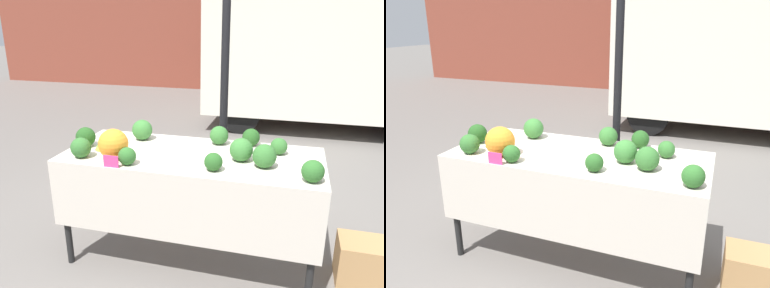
# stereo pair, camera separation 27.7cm
# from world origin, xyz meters

# --- Properties ---
(ground_plane) EXTENTS (40.00, 40.00, 0.00)m
(ground_plane) POSITION_xyz_m (0.00, 0.00, 0.00)
(ground_plane) COLOR slate
(tent_pole) EXTENTS (0.07, 0.07, 2.46)m
(tent_pole) POSITION_xyz_m (0.11, 0.65, 1.23)
(tent_pole) COLOR black
(tent_pole) RESTS_ON ground_plane
(parked_truck) EXTENTS (4.32, 2.13, 2.59)m
(parked_truck) POSITION_xyz_m (1.19, 4.44, 1.34)
(parked_truck) COLOR silver
(parked_truck) RESTS_ON ground_plane
(market_table) EXTENTS (1.92, 0.82, 0.88)m
(market_table) POSITION_xyz_m (0.00, -0.07, 0.76)
(market_table) COLOR beige
(market_table) RESTS_ON ground_plane
(orange_cauliflower) EXTENTS (0.22, 0.22, 0.22)m
(orange_cauliflower) POSITION_xyz_m (-0.52, -0.23, 0.99)
(orange_cauliflower) COLOR orange
(orange_cauliflower) RESTS_ON market_table
(romanesco_head) EXTENTS (0.16, 0.16, 0.13)m
(romanesco_head) POSITION_xyz_m (-0.68, -0.06, 0.94)
(romanesco_head) COLOR #93B238
(romanesco_head) RESTS_ON market_table
(broccoli_head_0) EXTENTS (0.17, 0.17, 0.17)m
(broccoli_head_0) POSITION_xyz_m (0.37, -0.04, 0.96)
(broccoli_head_0) COLOR #387533
(broccoli_head_0) RESTS_ON market_table
(broccoli_head_1) EXTENTS (0.14, 0.14, 0.14)m
(broccoli_head_1) POSITION_xyz_m (0.85, -0.28, 0.95)
(broccoli_head_1) COLOR #2D6628
(broccoli_head_1) RESTS_ON market_table
(broccoli_head_2) EXTENTS (0.13, 0.13, 0.13)m
(broccoli_head_2) POSITION_xyz_m (-0.38, -0.32, 0.94)
(broccoli_head_2) COLOR #2D6628
(broccoli_head_2) RESTS_ON market_table
(broccoli_head_3) EXTENTS (0.17, 0.17, 0.17)m
(broccoli_head_3) POSITION_xyz_m (-0.49, 0.23, 0.96)
(broccoli_head_3) COLOR #387533
(broccoli_head_3) RESTS_ON market_table
(broccoli_head_4) EXTENTS (0.15, 0.15, 0.15)m
(broccoli_head_4) POSITION_xyz_m (-0.86, -0.05, 0.96)
(broccoli_head_4) COLOR #23511E
(broccoli_head_4) RESTS_ON market_table
(broccoli_head_5) EXTENTS (0.15, 0.15, 0.15)m
(broccoli_head_5) POSITION_xyz_m (0.15, 0.28, 0.95)
(broccoli_head_5) COLOR #336B2D
(broccoli_head_5) RESTS_ON market_table
(broccoli_head_6) EXTENTS (0.14, 0.14, 0.14)m
(broccoli_head_6) POSITION_xyz_m (0.40, 0.32, 0.95)
(broccoli_head_6) COLOR #23511E
(broccoli_head_6) RESTS_ON market_table
(broccoli_head_7) EXTENTS (0.16, 0.16, 0.16)m
(broccoli_head_7) POSITION_xyz_m (0.54, -0.12, 0.96)
(broccoli_head_7) COLOR #336B2D
(broccoli_head_7) RESTS_ON market_table
(broccoli_head_8) EXTENTS (0.15, 0.15, 0.15)m
(broccoli_head_8) POSITION_xyz_m (-0.76, -0.28, 0.95)
(broccoli_head_8) COLOR #336B2D
(broccoli_head_8) RESTS_ON market_table
(broccoli_head_9) EXTENTS (0.13, 0.13, 0.13)m
(broccoli_head_9) POSITION_xyz_m (0.62, 0.17, 0.94)
(broccoli_head_9) COLOR #336B2D
(broccoli_head_9) RESTS_ON market_table
(broccoli_head_10) EXTENTS (0.12, 0.12, 0.12)m
(broccoli_head_10) POSITION_xyz_m (0.22, -0.27, 0.94)
(broccoli_head_10) COLOR #285B23
(broccoli_head_10) RESTS_ON market_table
(price_sign) EXTENTS (0.11, 0.01, 0.08)m
(price_sign) POSITION_xyz_m (-0.46, -0.40, 0.92)
(price_sign) COLOR #E53D84
(price_sign) RESTS_ON market_table
(produce_crate) EXTENTS (0.42, 0.29, 0.33)m
(produce_crate) POSITION_xyz_m (1.31, 0.01, 0.17)
(produce_crate) COLOR tan
(produce_crate) RESTS_ON ground_plane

